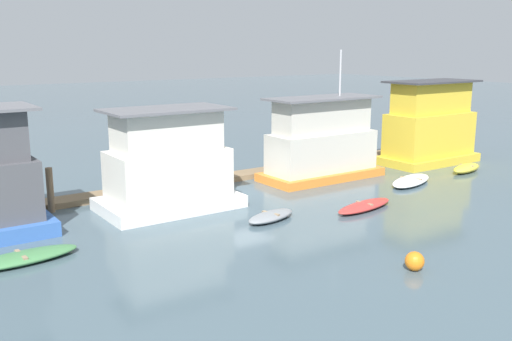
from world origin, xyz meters
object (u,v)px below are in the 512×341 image
(dinghy_green, at_px, (21,258))
(mooring_post_centre, at_px, (0,199))
(houseboat_white, at_px, (168,166))
(mooring_post_near_left, at_px, (50,190))
(buoy_orange, at_px, (415,261))
(houseboat_yellow, at_px, (430,126))
(dinghy_grey, at_px, (271,216))
(dinghy_white, at_px, (411,181))
(dinghy_yellow, at_px, (466,168))
(dinghy_red, at_px, (364,206))
(mooring_post_near_right, at_px, (311,155))
(houseboat_orange, at_px, (322,143))

(dinghy_green, distance_m, mooring_post_centre, 6.05)
(houseboat_white, distance_m, mooring_post_near_left, 5.60)
(dinghy_green, xyz_separation_m, buoy_orange, (11.10, -8.54, 0.16))
(houseboat_yellow, height_order, mooring_post_centre, houseboat_yellow)
(houseboat_white, relative_size, buoy_orange, 9.57)
(houseboat_yellow, height_order, dinghy_grey, houseboat_yellow)
(dinghy_white, xyz_separation_m, dinghy_yellow, (5.26, 0.12, 0.07))
(houseboat_white, relative_size, houseboat_yellow, 0.95)
(dinghy_red, distance_m, mooring_post_near_left, 14.87)
(houseboat_white, height_order, dinghy_green, houseboat_white)
(dinghy_white, distance_m, mooring_post_near_right, 6.40)
(houseboat_white, bearing_deg, mooring_post_near_right, 13.04)
(mooring_post_near_right, bearing_deg, dinghy_red, -113.02)
(mooring_post_near_right, relative_size, buoy_orange, 3.10)
(dinghy_red, bearing_deg, dinghy_green, 172.17)
(houseboat_yellow, xyz_separation_m, mooring_post_near_right, (-8.24, 2.36, -1.41))
(houseboat_yellow, bearing_deg, dinghy_white, -148.88)
(houseboat_orange, distance_m, mooring_post_near_left, 15.32)
(mooring_post_near_left, bearing_deg, mooring_post_centre, 180.00)
(dinghy_green, bearing_deg, mooring_post_centre, 85.05)
(houseboat_yellow, relative_size, mooring_post_near_right, 3.25)
(houseboat_orange, height_order, dinghy_white, houseboat_orange)
(houseboat_yellow, xyz_separation_m, dinghy_green, (-26.84, -3.61, -2.28))
(dinghy_white, bearing_deg, houseboat_orange, 129.15)
(mooring_post_centre, height_order, mooring_post_near_left, mooring_post_near_left)
(mooring_post_centre, distance_m, mooring_post_near_left, 2.19)
(houseboat_orange, distance_m, dinghy_red, 7.09)
(houseboat_orange, bearing_deg, houseboat_white, -175.85)
(dinghy_white, relative_size, mooring_post_near_left, 1.99)
(dinghy_grey, height_order, dinghy_yellow, dinghy_yellow)
(houseboat_orange, xyz_separation_m, mooring_post_near_left, (-15.18, 1.80, -1.05))
(dinghy_red, height_order, mooring_post_near_left, mooring_post_near_left)
(houseboat_white, xyz_separation_m, mooring_post_near_right, (11.02, 2.55, -1.05))
(dinghy_green, height_order, buoy_orange, buoy_orange)
(houseboat_white, relative_size, dinghy_grey, 2.22)
(houseboat_yellow, relative_size, dinghy_green, 1.64)
(dinghy_green, xyz_separation_m, mooring_post_near_left, (2.70, 5.97, 0.89))
(dinghy_green, distance_m, buoy_orange, 14.01)
(houseboat_orange, distance_m, dinghy_green, 18.46)
(dinghy_red, relative_size, mooring_post_near_right, 1.86)
(houseboat_white, distance_m, houseboat_yellow, 19.27)
(dinghy_yellow, distance_m, mooring_post_near_right, 9.69)
(mooring_post_near_right, bearing_deg, dinghy_white, -66.35)
(dinghy_red, distance_m, mooring_post_centre, 16.74)
(houseboat_white, bearing_deg, dinghy_red, -35.97)
(dinghy_white, bearing_deg, mooring_post_near_right, 113.65)
(houseboat_orange, relative_size, buoy_orange, 11.02)
(dinghy_grey, bearing_deg, dinghy_red, -13.63)
(mooring_post_near_right, bearing_deg, dinghy_grey, -139.67)
(houseboat_orange, bearing_deg, mooring_post_near_left, 173.22)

